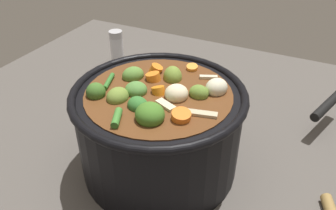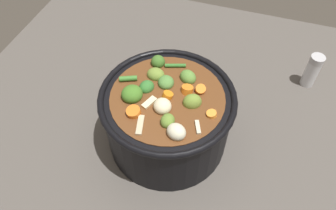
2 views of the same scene
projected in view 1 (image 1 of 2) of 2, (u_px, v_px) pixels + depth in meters
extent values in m
plane|color=#514C47|center=(160.00, 164.00, 0.61)|extent=(1.10, 1.10, 0.00)
cylinder|color=black|center=(159.00, 131.00, 0.57)|extent=(0.26, 0.26, 0.15)
torus|color=black|center=(159.00, 94.00, 0.53)|extent=(0.28, 0.28, 0.01)
cylinder|color=brown|center=(159.00, 129.00, 0.57)|extent=(0.23, 0.23, 0.14)
ellipsoid|color=#54893F|center=(136.00, 90.00, 0.53)|extent=(0.04, 0.04, 0.03)
ellipsoid|color=#406D28|center=(96.00, 92.00, 0.52)|extent=(0.04, 0.04, 0.03)
ellipsoid|color=#357430|center=(138.00, 105.00, 0.49)|extent=(0.04, 0.04, 0.03)
ellipsoid|color=olive|center=(118.00, 97.00, 0.51)|extent=(0.04, 0.03, 0.03)
ellipsoid|color=olive|center=(174.00, 77.00, 0.56)|extent=(0.05, 0.04, 0.04)
ellipsoid|color=#5C8A3A|center=(133.00, 75.00, 0.57)|extent=(0.05, 0.05, 0.03)
ellipsoid|color=olive|center=(199.00, 93.00, 0.52)|extent=(0.03, 0.03, 0.03)
ellipsoid|color=#447827|center=(150.00, 115.00, 0.47)|extent=(0.06, 0.06, 0.03)
cylinder|color=orange|center=(159.00, 91.00, 0.53)|extent=(0.03, 0.03, 0.02)
cylinder|color=orange|center=(156.00, 70.00, 0.58)|extent=(0.03, 0.03, 0.02)
cylinder|color=orange|center=(153.00, 78.00, 0.56)|extent=(0.03, 0.03, 0.02)
cylinder|color=orange|center=(181.00, 117.00, 0.47)|extent=(0.04, 0.04, 0.02)
cylinder|color=orange|center=(192.00, 68.00, 0.59)|extent=(0.02, 0.02, 0.01)
ellipsoid|color=beige|center=(177.00, 93.00, 0.51)|extent=(0.05, 0.05, 0.03)
ellipsoid|color=beige|center=(216.00, 88.00, 0.53)|extent=(0.05, 0.04, 0.03)
cylinder|color=#34732B|center=(109.00, 81.00, 0.55)|extent=(0.04, 0.02, 0.01)
cylinder|color=#3F7F31|center=(117.00, 118.00, 0.46)|extent=(0.04, 0.02, 0.01)
cube|color=beige|center=(166.00, 105.00, 0.49)|extent=(0.02, 0.03, 0.01)
cube|color=beige|center=(208.00, 77.00, 0.56)|extent=(0.02, 0.03, 0.01)
cube|color=#C7B893|center=(202.00, 114.00, 0.48)|extent=(0.02, 0.04, 0.01)
cylinder|color=silver|center=(117.00, 51.00, 0.91)|extent=(0.03, 0.03, 0.08)
cylinder|color=#B7B7BC|center=(116.00, 34.00, 0.89)|extent=(0.04, 0.04, 0.02)
cylinder|color=black|center=(327.00, 105.00, 0.67)|extent=(0.12, 0.05, 0.02)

